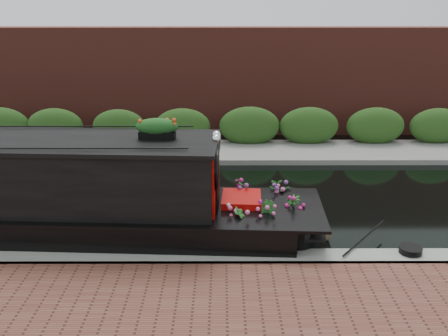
{
  "coord_description": "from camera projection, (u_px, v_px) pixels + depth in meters",
  "views": [
    {
      "loc": [
        1.32,
        -11.92,
        5.0
      ],
      "look_at": [
        1.35,
        -0.6,
        1.14
      ],
      "focal_mm": 40.0,
      "sensor_mm": 36.0,
      "label": 1
    }
  ],
  "objects": [
    {
      "name": "narrowboat",
      "position": [
        17.0,
        201.0,
        10.7
      ],
      "size": [
        12.55,
        2.81,
        2.92
      ],
      "rotation": [
        0.0,
        0.0,
        -0.05
      ],
      "color": "black",
      "rests_on": "ground"
    },
    {
      "name": "near_bank_coping",
      "position": [
        155.0,
        267.0,
        9.77
      ],
      "size": [
        40.0,
        0.6,
        0.5
      ],
      "primitive_type": "cube",
      "color": "gray",
      "rests_on": "ground"
    },
    {
      "name": "far_hedge",
      "position": [
        186.0,
        147.0,
        17.72
      ],
      "size": [
        40.0,
        1.1,
        2.8
      ],
      "primitive_type": "cube",
      "color": "#244A18",
      "rests_on": "ground"
    },
    {
      "name": "ground",
      "position": [
        172.0,
        202.0,
        12.89
      ],
      "size": [
        80.0,
        80.0,
        0.0
      ],
      "primitive_type": "plane",
      "color": "black",
      "rests_on": "ground"
    },
    {
      "name": "far_bank_path",
      "position": [
        184.0,
        154.0,
        16.87
      ],
      "size": [
        40.0,
        2.4,
        0.34
      ],
      "primitive_type": "cube",
      "color": "slate",
      "rests_on": "ground"
    },
    {
      "name": "rope_fender",
      "position": [
        323.0,
        230.0,
        10.95
      ],
      "size": [
        0.33,
        0.36,
        0.33
      ],
      "primitive_type": "cylinder",
      "rotation": [
        1.57,
        0.0,
        0.0
      ],
      "color": "olive",
      "rests_on": "ground"
    },
    {
      "name": "far_brick_wall",
      "position": [
        189.0,
        132.0,
        19.71
      ],
      "size": [
        40.0,
        1.0,
        8.0
      ],
      "primitive_type": "cube",
      "color": "maroon",
      "rests_on": "ground"
    },
    {
      "name": "coiled_mooring_rope",
      "position": [
        411.0,
        250.0,
        9.8
      ],
      "size": [
        0.45,
        0.45,
        0.12
      ],
      "primitive_type": "cylinder",
      "color": "black",
      "rests_on": "near_bank_coping"
    }
  ]
}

